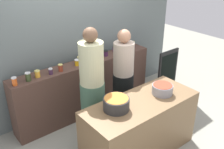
% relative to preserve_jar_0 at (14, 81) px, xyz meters
% --- Properties ---
extents(ground, '(12.00, 12.00, 0.00)m').
position_rel_preserve_jar_0_xyz_m(ground, '(1.25, -1.03, -1.07)').
color(ground, gray).
extents(storefront_wall, '(4.80, 0.12, 3.00)m').
position_rel_preserve_jar_0_xyz_m(storefront_wall, '(1.25, 0.42, 0.43)').
color(storefront_wall, slate).
rests_on(storefront_wall, ground).
extents(display_shelf, '(2.70, 0.36, 1.00)m').
position_rel_preserve_jar_0_xyz_m(display_shelf, '(1.25, 0.07, -0.57)').
color(display_shelf, '#4F352C').
rests_on(display_shelf, ground).
extents(prep_table, '(1.70, 0.70, 0.88)m').
position_rel_preserve_jar_0_xyz_m(prep_table, '(1.25, -1.33, -0.63)').
color(prep_table, brown).
rests_on(prep_table, ground).
extents(preserve_jar_0, '(0.08, 0.08, 0.13)m').
position_rel_preserve_jar_0_xyz_m(preserve_jar_0, '(0.00, 0.00, 0.00)').
color(preserve_jar_0, orange).
rests_on(preserve_jar_0, display_shelf).
extents(preserve_jar_1, '(0.08, 0.08, 0.14)m').
position_rel_preserve_jar_0_xyz_m(preserve_jar_1, '(0.21, 0.01, 0.00)').
color(preserve_jar_1, '#394927').
rests_on(preserve_jar_1, display_shelf).
extents(preserve_jar_2, '(0.08, 0.08, 0.11)m').
position_rel_preserve_jar_0_xyz_m(preserve_jar_2, '(0.37, 0.04, -0.01)').
color(preserve_jar_2, gold).
rests_on(preserve_jar_2, display_shelf).
extents(preserve_jar_3, '(0.07, 0.07, 0.10)m').
position_rel_preserve_jar_0_xyz_m(preserve_jar_3, '(0.57, 0.00, -0.01)').
color(preserve_jar_3, '#422742').
rests_on(preserve_jar_3, display_shelf).
extents(preserve_jar_4, '(0.07, 0.07, 0.12)m').
position_rel_preserve_jar_0_xyz_m(preserve_jar_4, '(0.75, 0.01, -0.00)').
color(preserve_jar_4, '#943723').
rests_on(preserve_jar_4, display_shelf).
extents(preserve_jar_5, '(0.09, 0.09, 0.10)m').
position_rel_preserve_jar_0_xyz_m(preserve_jar_5, '(1.08, 0.04, -0.01)').
color(preserve_jar_5, gold).
rests_on(preserve_jar_5, display_shelf).
extents(preserve_jar_6, '(0.09, 0.09, 0.11)m').
position_rel_preserve_jar_0_xyz_m(preserve_jar_6, '(1.17, 0.11, -0.01)').
color(preserve_jar_6, olive).
rests_on(preserve_jar_6, display_shelf).
extents(preserve_jar_7, '(0.08, 0.08, 0.12)m').
position_rel_preserve_jar_0_xyz_m(preserve_jar_7, '(1.27, 0.10, -0.01)').
color(preserve_jar_7, brown).
rests_on(preserve_jar_7, display_shelf).
extents(preserve_jar_8, '(0.07, 0.07, 0.14)m').
position_rel_preserve_jar_0_xyz_m(preserve_jar_8, '(1.48, 0.03, 0.01)').
color(preserve_jar_8, '#974A24').
rests_on(preserve_jar_8, display_shelf).
extents(preserve_jar_9, '(0.08, 0.08, 0.11)m').
position_rel_preserve_jar_0_xyz_m(preserve_jar_9, '(1.59, 0.10, -0.01)').
color(preserve_jar_9, '#395A31').
rests_on(preserve_jar_9, display_shelf).
extents(preserve_jar_10, '(0.09, 0.09, 0.10)m').
position_rel_preserve_jar_0_xyz_m(preserve_jar_10, '(1.71, 0.07, -0.01)').
color(preserve_jar_10, '#452245').
rests_on(preserve_jar_10, display_shelf).
extents(preserve_jar_11, '(0.07, 0.07, 0.11)m').
position_rel_preserve_jar_0_xyz_m(preserve_jar_11, '(1.97, 0.14, -0.01)').
color(preserve_jar_11, '#5B2259').
rests_on(preserve_jar_11, display_shelf).
extents(preserve_jar_12, '(0.08, 0.08, 0.10)m').
position_rel_preserve_jar_0_xyz_m(preserve_jar_12, '(2.13, 0.02, -0.01)').
color(preserve_jar_12, olive).
rests_on(preserve_jar_12, display_shelf).
extents(preserve_jar_13, '(0.07, 0.07, 0.14)m').
position_rel_preserve_jar_0_xyz_m(preserve_jar_13, '(2.25, 0.09, 0.01)').
color(preserve_jar_13, brown).
rests_on(preserve_jar_13, display_shelf).
extents(preserve_jar_14, '(0.07, 0.07, 0.11)m').
position_rel_preserve_jar_0_xyz_m(preserve_jar_14, '(2.43, 0.12, -0.01)').
color(preserve_jar_14, '#4D1C4C').
rests_on(preserve_jar_14, display_shelf).
extents(cooking_pot_left, '(0.35, 0.35, 0.17)m').
position_rel_preserve_jar_0_xyz_m(cooking_pot_left, '(0.86, -1.25, -0.10)').
color(cooking_pot_left, '#2D2D2D').
rests_on(cooking_pot_left, prep_table).
extents(cooking_pot_center, '(0.30, 0.30, 0.14)m').
position_rel_preserve_jar_0_xyz_m(cooking_pot_center, '(1.64, -1.35, -0.12)').
color(cooking_pot_center, gray).
rests_on(cooking_pot_center, prep_table).
extents(cook_with_tongs, '(0.37, 0.37, 1.85)m').
position_rel_preserve_jar_0_xyz_m(cook_with_tongs, '(0.89, -0.66, -0.23)').
color(cook_with_tongs, '#41654E').
rests_on(cook_with_tongs, ground).
extents(cook_in_cap, '(0.35, 0.35, 1.66)m').
position_rel_preserve_jar_0_xyz_m(cook_in_cap, '(1.61, -0.53, -0.31)').
color(cook_in_cap, black).
rests_on(cook_in_cap, ground).
extents(chalkboard_sign, '(0.53, 0.05, 0.98)m').
position_rel_preserve_jar_0_xyz_m(chalkboard_sign, '(2.87, -0.46, -0.57)').
color(chalkboard_sign, black).
rests_on(chalkboard_sign, ground).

